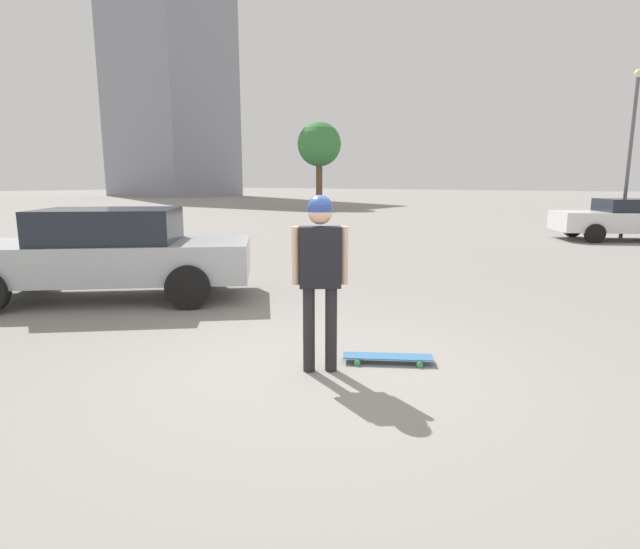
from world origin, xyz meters
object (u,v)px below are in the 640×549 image
(skateboard, at_px, (388,357))
(car_parked_far, at_px, (630,219))
(car_parked_near, at_px, (106,253))
(person, at_px, (320,262))

(skateboard, distance_m, car_parked_far, 14.89)
(car_parked_near, xyz_separation_m, car_parked_far, (14.92, -6.20, -0.06))
(skateboard, height_order, car_parked_near, car_parked_near)
(car_parked_near, bearing_deg, car_parked_far, -154.94)
(person, relative_size, car_parked_near, 0.39)
(skateboard, bearing_deg, car_parked_far, -125.21)
(person, distance_m, car_parked_far, 15.53)
(person, relative_size, car_parked_far, 0.37)
(skateboard, xyz_separation_m, car_parked_near, (-0.08, 5.22, 0.71))
(car_parked_near, height_order, car_parked_far, car_parked_near)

